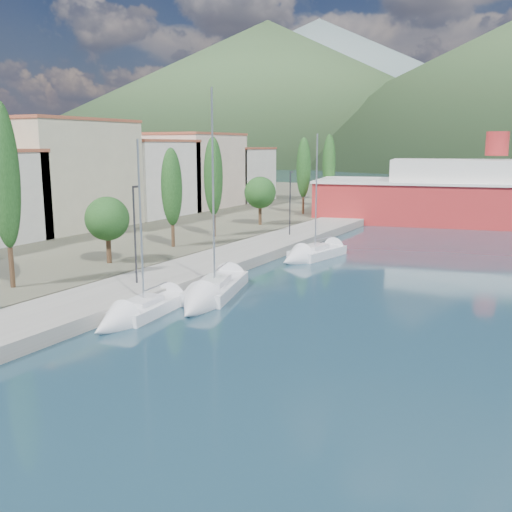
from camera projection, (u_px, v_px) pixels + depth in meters
The scene contains 9 objects.
ground at pixel (493, 189), 122.26m from camera, with size 1400.00×1400.00×0.00m, color #1D3B4A.
quay at pixel (229, 259), 45.48m from camera, with size 5.00×88.00×0.80m, color gray.
land_strip at pixel (14, 217), 72.00m from camera, with size 70.00×148.00×0.70m, color #565644.
town_buildings at pixel (106, 179), 64.72m from camera, with size 9.20×69.20×11.30m.
tree_row at pixel (204, 185), 52.43m from camera, with size 3.45×63.95×11.20m.
lamp_posts at pixel (128, 232), 34.64m from camera, with size 0.15×47.21×6.06m.
sailboat_near at pixel (129, 317), 30.47m from camera, with size 2.87×7.47×10.48m.
sailboat_mid at pixel (206, 298), 34.09m from camera, with size 5.01×9.79×13.63m.
sailboat_far at pixel (305, 256), 46.83m from camera, with size 3.77×7.92×11.18m.
Camera 1 is at (14.28, -12.10, 9.29)m, focal length 40.00 mm.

